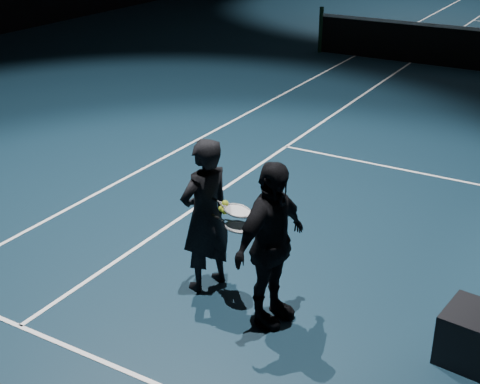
{
  "coord_description": "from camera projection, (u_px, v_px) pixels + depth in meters",
  "views": [
    {
      "loc": [
        0.23,
        -15.27,
        3.7
      ],
      "look_at": [
        -2.56,
        -10.5,
        1.18
      ],
      "focal_mm": 50.0,
      "sensor_mm": 36.0,
      "label": 1
    }
  ],
  "objects": [
    {
      "name": "player_a",
      "position": [
        205.0,
        215.0,
        6.51
      ],
      "size": [
        0.54,
        0.67,
        1.59
      ],
      "primitive_type": "imported",
      "rotation": [
        0.0,
        0.0,
        -1.88
      ],
      "color": "black",
      "rests_on": "floor"
    },
    {
      "name": "player_b",
      "position": [
        271.0,
        245.0,
        5.97
      ],
      "size": [
        0.54,
        0.98,
        1.59
      ],
      "primitive_type": "imported",
      "rotation": [
        0.0,
        0.0,
        1.41
      ],
      "color": "black",
      "rests_on": "floor"
    },
    {
      "name": "racket_upper",
      "position": [
        238.0,
        211.0,
        6.21
      ],
      "size": [
        0.71,
        0.33,
        0.1
      ],
      "primitive_type": null,
      "rotation": [
        0.0,
        0.1,
        -0.17
      ],
      "color": "black",
      "rests_on": "player_b"
    },
    {
      "name": "racket_lower",
      "position": [
        238.0,
        227.0,
        6.21
      ],
      "size": [
        0.71,
        0.37,
        0.03
      ],
      "primitive_type": null,
      "rotation": [
        0.0,
        0.0,
        -0.24
      ],
      "color": "black",
      "rests_on": "player_a"
    },
    {
      "name": "tennis_balls",
      "position": [
        224.0,
        208.0,
        6.28
      ],
      "size": [
        0.12,
        0.1,
        0.12
      ],
      "primitive_type": null,
      "color": "yellow",
      "rests_on": "racket_upper"
    },
    {
      "name": "net_post_left",
      "position": [
        321.0,
        30.0,
        16.35
      ],
      "size": [
        0.1,
        0.1,
        1.1
      ],
      "primitive_type": "cylinder",
      "color": "black",
      "rests_on": "floor"
    }
  ]
}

